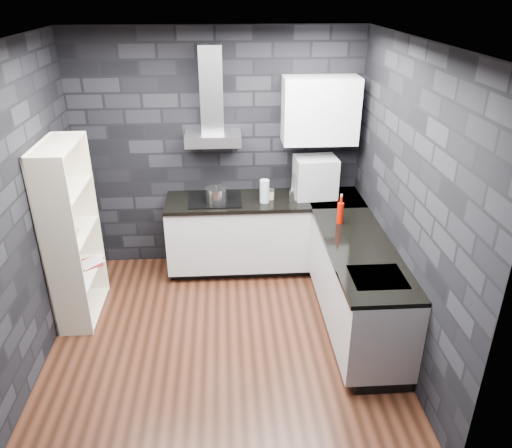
{
  "coord_description": "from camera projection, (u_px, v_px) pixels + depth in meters",
  "views": [
    {
      "loc": [
        0.07,
        -3.82,
        3.08
      ],
      "look_at": [
        0.35,
        0.45,
        1.0
      ],
      "focal_mm": 35.0,
      "sensor_mm": 36.0,
      "label": 1
    }
  ],
  "objects": [
    {
      "name": "glass_vase",
      "position": [
        265.0,
        191.0,
        5.44
      ],
      "size": [
        0.12,
        0.12,
        0.25
      ],
      "primitive_type": "cylinder",
      "rotation": [
        0.0,
        0.0,
        -0.21
      ],
      "color": "silver",
      "rests_on": "counter_back_top"
    },
    {
      "name": "toekick_back",
      "position": [
        264.0,
        262.0,
        5.98
      ],
      "size": [
        2.18,
        0.5,
        0.1
      ],
      "primitive_type": "cube",
      "color": "black",
      "rests_on": "ground"
    },
    {
      "name": "toekick_right",
      "position": [
        358.0,
        323.0,
        4.92
      ],
      "size": [
        0.5,
        1.78,
        0.1
      ],
      "primitive_type": "cube",
      "color": "black",
      "rests_on": "ground"
    },
    {
      "name": "fruit_bowl",
      "position": [
        69.0,
        235.0,
        4.7
      ],
      "size": [
        0.22,
        0.22,
        0.05
      ],
      "primitive_type": "imported",
      "rotation": [
        0.0,
        0.0,
        0.12
      ],
      "color": "silver",
      "rests_on": "bookshelf"
    },
    {
      "name": "book_second",
      "position": [
        84.0,
        251.0,
        5.13
      ],
      "size": [
        0.15,
        0.14,
        0.25
      ],
      "primitive_type": "imported",
      "rotation": [
        0.0,
        0.0,
        -0.75
      ],
      "color": "#B2B2B2",
      "rests_on": "bookshelf"
    },
    {
      "name": "wall_back",
      "position": [
        218.0,
        152.0,
        5.64
      ],
      "size": [
        3.2,
        0.05,
        2.7
      ],
      "primitive_type": "cube",
      "color": "black",
      "rests_on": "ground"
    },
    {
      "name": "appliance_garage",
      "position": [
        315.0,
        177.0,
        5.55
      ],
      "size": [
        0.48,
        0.38,
        0.45
      ],
      "primitive_type": "cube",
      "rotation": [
        0.0,
        0.0,
        0.07
      ],
      "color": "#A4A6AC",
      "rests_on": "counter_back_top"
    },
    {
      "name": "utensil_crock",
      "position": [
        293.0,
        195.0,
        5.52
      ],
      "size": [
        0.1,
        0.1,
        0.12
      ],
      "primitive_type": "cylinder",
      "rotation": [
        0.0,
        0.0,
        -0.18
      ],
      "color": "#AFAFB3",
      "rests_on": "counter_back_top"
    },
    {
      "name": "book_red",
      "position": [
        81.0,
        257.0,
        5.06
      ],
      "size": [
        0.17,
        0.12,
        0.25
      ],
      "primitive_type": "imported",
      "rotation": [
        0.0,
        0.0,
        0.58
      ],
      "color": "maroon",
      "rests_on": "bookshelf"
    },
    {
      "name": "storage_jar",
      "position": [
        270.0,
        195.0,
        5.55
      ],
      "size": [
        0.1,
        0.1,
        0.1
      ],
      "primitive_type": "cylinder",
      "rotation": [
        0.0,
        0.0,
        -0.29
      ],
      "color": "#CBB68E",
      "rests_on": "counter_back_top"
    },
    {
      "name": "wall_right",
      "position": [
        407.0,
        206.0,
        4.28
      ],
      "size": [
        0.05,
        3.2,
        2.7
      ],
      "primitive_type": "cube",
      "color": "black",
      "rests_on": "ground"
    },
    {
      "name": "counter_back_top",
      "position": [
        265.0,
        201.0,
        5.58
      ],
      "size": [
        2.2,
        0.62,
        0.04
      ],
      "primitive_type": "cube",
      "color": "black",
      "rests_on": "counter_back_cab"
    },
    {
      "name": "wall_left",
      "position": [
        20.0,
        216.0,
        4.09
      ],
      "size": [
        0.05,
        3.2,
        2.7
      ],
      "primitive_type": "cube",
      "color": "black",
      "rests_on": "ground"
    },
    {
      "name": "counter_corner_top",
      "position": [
        335.0,
        198.0,
        5.63
      ],
      "size": [
        0.62,
        0.62,
        0.04
      ],
      "primitive_type": "cube",
      "color": "black",
      "rests_on": "counter_right_cab"
    },
    {
      "name": "ceiling",
      "position": [
        212.0,
        41.0,
        3.59
      ],
      "size": [
        3.2,
        3.2,
        0.0
      ],
      "primitive_type": "plane",
      "rotation": [
        3.14,
        0.0,
        0.0
      ],
      "color": "silver"
    },
    {
      "name": "counter_right_cab",
      "position": [
        358.0,
        286.0,
        4.73
      ],
      "size": [
        0.6,
        1.8,
        0.76
      ],
      "primitive_type": "cube",
      "color": "silver",
      "rests_on": "ground"
    },
    {
      "name": "sink_rim",
      "position": [
        378.0,
        277.0,
        4.1
      ],
      "size": [
        0.44,
        0.4,
        0.01
      ],
      "primitive_type": "cube",
      "color": "#ACABB0",
      "rests_on": "counter_right_top"
    },
    {
      "name": "upper_cabinet",
      "position": [
        320.0,
        110.0,
        5.31
      ],
      "size": [
        0.8,
        0.35,
        0.7
      ],
      "primitive_type": "cube",
      "color": "white",
      "rests_on": "wall_back"
    },
    {
      "name": "cooktop",
      "position": [
        215.0,
        199.0,
        5.54
      ],
      "size": [
        0.58,
        0.5,
        0.01
      ],
      "primitive_type": "cube",
      "color": "black",
      "rests_on": "counter_back_top"
    },
    {
      "name": "pot",
      "position": [
        216.0,
        195.0,
        5.46
      ],
      "size": [
        0.28,
        0.28,
        0.14
      ],
      "primitive_type": "cylinder",
      "rotation": [
        0.0,
        0.0,
        -0.25
      ],
      "color": "#AFAFB3",
      "rests_on": "cooktop"
    },
    {
      "name": "red_bottle",
      "position": [
        340.0,
        213.0,
        4.97
      ],
      "size": [
        0.08,
        0.08,
        0.22
      ],
      "primitive_type": "cylinder",
      "rotation": [
        0.0,
        0.0,
        -0.28
      ],
      "color": "#AD0E02",
      "rests_on": "counter_right_top"
    },
    {
      "name": "wall_front",
      "position": [
        217.0,
        334.0,
        2.73
      ],
      "size": [
        3.2,
        0.05,
        2.7
      ],
      "primitive_type": "cube",
      "color": "black",
      "rests_on": "ground"
    },
    {
      "name": "counter_right_top",
      "position": [
        361.0,
        250.0,
        4.56
      ],
      "size": [
        0.62,
        1.8,
        0.04
      ],
      "primitive_type": "cube",
      "color": "black",
      "rests_on": "counter_right_cab"
    },
    {
      "name": "bookshelf",
      "position": [
        72.0,
        234.0,
        4.79
      ],
      "size": [
        0.53,
        0.86,
        1.8
      ],
      "primitive_type": "cube",
      "rotation": [
        0.0,
        0.0,
        0.25
      ],
      "color": "#EFE4C9",
      "rests_on": "ground"
    },
    {
      "name": "ground",
      "position": [
        223.0,
        339.0,
        4.77
      ],
      "size": [
        3.2,
        3.2,
        0.0
      ],
      "primitive_type": "plane",
      "color": "#472416"
    },
    {
      "name": "counter_back_cab",
      "position": [
        264.0,
        232.0,
        5.76
      ],
      "size": [
        2.2,
        0.6,
        0.76
      ],
      "primitive_type": "cube",
      "color": "silver",
      "rests_on": "ground"
    },
    {
      "name": "hood_chimney",
      "position": [
        211.0,
        89.0,
        5.21
      ],
      "size": [
        0.24,
        0.2,
        0.9
      ],
      "primitive_type": "cube",
      "color": "#ACABB0",
      "rests_on": "hood_body"
    },
    {
      "name": "hood_body",
      "position": [
        213.0,
        139.0,
        5.37
      ],
      "size": [
        0.6,
        0.34,
        0.12
      ],
      "primitive_type": "cube",
      "color": "#ACABB0",
      "rests_on": "wall_back"
    }
  ]
}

